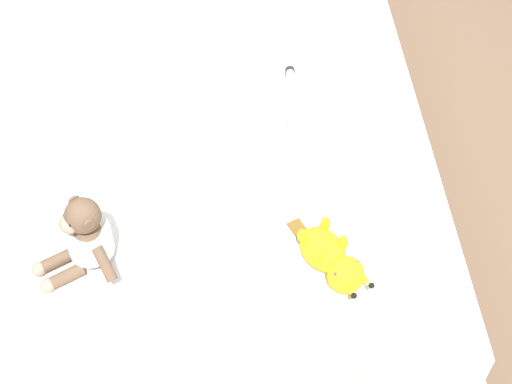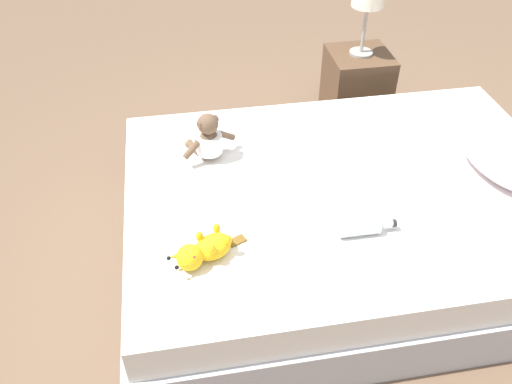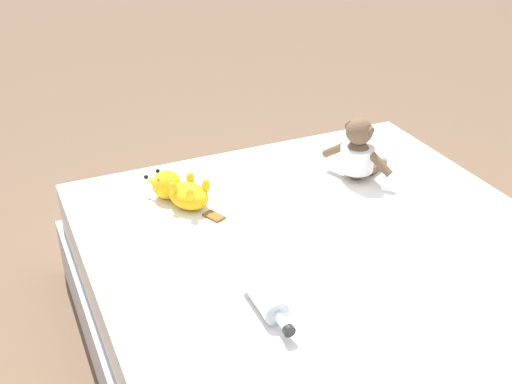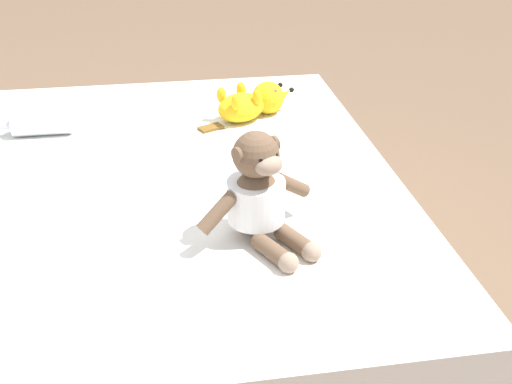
{
  "view_description": "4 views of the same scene",
  "coord_description": "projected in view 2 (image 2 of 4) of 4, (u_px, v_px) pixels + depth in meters",
  "views": [
    {
      "loc": [
        0.05,
        -1.83,
        2.15
      ],
      "look_at": [
        0.15,
        -0.49,
        0.51
      ],
      "focal_mm": 54.52,
      "sensor_mm": 36.0,
      "label": 1
    },
    {
      "loc": [
        1.72,
        -0.72,
        1.89
      ],
      "look_at": [
        0.09,
        -0.44,
        0.49
      ],
      "focal_mm": 37.25,
      "sensor_mm": 36.0,
      "label": 2
    },
    {
      "loc": [
        0.87,
        1.14,
        1.5
      ],
      "look_at": [
        0.15,
        -0.48,
        0.5
      ],
      "focal_mm": 44.99,
      "sensor_mm": 36.0,
      "label": 3
    },
    {
      "loc": [
        -1.37,
        -0.43,
        1.11
      ],
      "look_at": [
        -0.3,
        -0.6,
        0.5
      ],
      "focal_mm": 42.27,
      "sensor_mm": 36.0,
      "label": 4
    }
  ],
  "objects": [
    {
      "name": "glass_bottle",
      "position": [
        361.0,
        227.0,
        2.09
      ],
      "size": [
        0.07,
        0.23,
        0.07
      ],
      "color": "silver",
      "rests_on": "bed"
    },
    {
      "name": "bedside_lamp",
      "position": [
        368.0,
        0.0,
        2.97
      ],
      "size": [
        0.19,
        0.19,
        0.41
      ],
      "color": "gray",
      "rests_on": "nightstand"
    },
    {
      "name": "plush_yellow_creature",
      "position": [
        203.0,
        251.0,
        1.97
      ],
      "size": [
        0.2,
        0.31,
        0.1
      ],
      "color": "yellow",
      "rests_on": "bed"
    },
    {
      "name": "nightstand",
      "position": [
        356.0,
        88.0,
        3.33
      ],
      "size": [
        0.36,
        0.36,
        0.46
      ],
      "color": "brown",
      "rests_on": "ground_plane"
    },
    {
      "name": "plush_monkey",
      "position": [
        208.0,
        139.0,
        2.44
      ],
      "size": [
        0.25,
        0.27,
        0.24
      ],
      "color": "brown",
      "rests_on": "bed"
    },
    {
      "name": "pillow",
      "position": [
        506.0,
        157.0,
        2.38
      ],
      "size": [
        0.56,
        0.38,
        0.15
      ],
      "color": "silver",
      "rests_on": "bed"
    },
    {
      "name": "bed",
      "position": [
        346.0,
        217.0,
        2.48
      ],
      "size": [
        1.46,
        2.03,
        0.4
      ],
      "color": "#B2B2B7",
      "rests_on": "ground_plane"
    },
    {
      "name": "ground_plane",
      "position": [
        342.0,
        246.0,
        2.61
      ],
      "size": [
        16.0,
        16.0,
        0.0
      ],
      "primitive_type": "plane",
      "color": "brown"
    }
  ]
}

